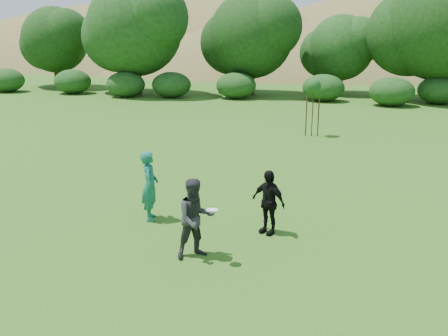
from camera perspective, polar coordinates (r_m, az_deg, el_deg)
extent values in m
plane|color=#19470C|center=(12.81, -3.15, -8.29)|extent=(120.00, 120.00, 0.00)
imported|color=#166550|center=(13.99, -8.48, -2.02)|extent=(0.69, 0.84, 1.97)
imported|color=#2A2A2D|center=(11.61, -3.26, -5.79)|extent=(1.18, 1.14, 1.91)
imported|color=black|center=(13.00, 5.07, -3.89)|extent=(1.08, 0.84, 1.72)
cylinder|color=white|center=(11.14, -1.35, -4.82)|extent=(0.27, 0.27, 0.05)
cylinder|color=#352515|center=(25.21, 10.08, 6.42)|extent=(0.05, 0.05, 2.50)
sphere|color=#1C4B1A|center=(25.05, 10.22, 9.24)|extent=(0.70, 0.70, 0.70)
cylinder|color=#382716|center=(25.27, 9.38, 5.89)|extent=(0.06, 0.06, 2.00)
cylinder|color=#392716|center=(25.24, 10.74, 5.82)|extent=(0.06, 0.06, 2.00)
ellipsoid|color=olive|center=(87.75, -5.74, 4.21)|extent=(110.00, 70.00, 44.00)
ellipsoid|color=olive|center=(87.06, 24.06, 1.33)|extent=(100.00, 64.00, 52.00)
ellipsoid|color=olive|center=(70.90, 6.44, 5.07)|extent=(80.00, 50.00, 28.00)
cylinder|color=#3A2616|center=(48.56, -18.46, 10.28)|extent=(0.65, 0.65, 2.62)
sphere|color=#194214|center=(48.41, -18.76, 13.71)|extent=(5.80, 5.80, 5.80)
cylinder|color=#3A2616|center=(41.73, -9.92, 10.45)|extent=(0.73, 0.73, 3.15)
sphere|color=#194214|center=(41.57, -10.16, 15.47)|extent=(7.54, 7.54, 7.54)
cylinder|color=#3A2616|center=(41.06, 3.05, 10.33)|extent=(0.68, 0.68, 2.80)
sphere|color=#194214|center=(40.88, 3.12, 14.88)|extent=(6.73, 6.73, 6.73)
cylinder|color=#3A2616|center=(42.40, 13.03, 9.77)|extent=(0.60, 0.60, 2.27)
sphere|color=#194214|center=(42.23, 13.25, 13.25)|extent=(5.22, 5.22, 5.22)
cylinder|color=#3A2616|center=(39.91, 23.23, 9.34)|extent=(0.76, 0.76, 3.32)
sphere|color=#194214|center=(39.76, 23.85, 14.91)|extent=(8.12, 8.12, 8.12)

